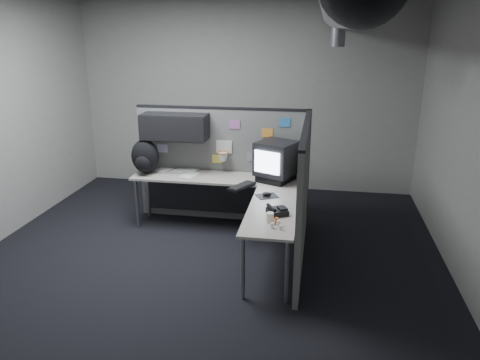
% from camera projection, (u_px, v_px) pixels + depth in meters
% --- Properties ---
extents(room, '(5.62, 5.62, 3.22)m').
position_uv_depth(room, '(255.00, 84.00, 4.90)').
color(room, black).
rests_on(room, ground).
extents(partition_back, '(2.44, 0.42, 1.63)m').
position_uv_depth(partition_back, '(209.00, 153.00, 6.53)').
color(partition_back, slate).
rests_on(partition_back, ground).
extents(partition_right, '(0.07, 2.23, 1.63)m').
position_uv_depth(partition_right, '(303.00, 195.00, 5.41)').
color(partition_right, slate).
rests_on(partition_right, ground).
extents(desk, '(2.31, 2.11, 0.73)m').
position_uv_depth(desk, '(231.00, 193.00, 6.09)').
color(desk, '#A8A198').
rests_on(desk, ground).
extents(monitor, '(0.60, 0.61, 0.52)m').
position_uv_depth(monitor, '(276.00, 161.00, 6.11)').
color(monitor, black).
rests_on(monitor, desk).
extents(keyboard, '(0.33, 0.45, 0.04)m').
position_uv_depth(keyboard, '(242.00, 186.00, 5.91)').
color(keyboard, black).
rests_on(keyboard, desk).
extents(mouse, '(0.31, 0.29, 0.05)m').
position_uv_depth(mouse, '(267.00, 195.00, 5.61)').
color(mouse, black).
rests_on(mouse, desk).
extents(phone, '(0.27, 0.27, 0.10)m').
position_uv_depth(phone, '(277.00, 211.00, 5.07)').
color(phone, black).
rests_on(phone, desk).
extents(bottles, '(0.12, 0.16, 0.08)m').
position_uv_depth(bottles, '(277.00, 224.00, 4.74)').
color(bottles, silver).
rests_on(bottles, desk).
extents(cup, '(0.10, 0.10, 0.11)m').
position_uv_depth(cup, '(270.00, 218.00, 4.84)').
color(cup, silver).
rests_on(cup, desk).
extents(papers, '(0.69, 0.52, 0.01)m').
position_uv_depth(papers, '(181.00, 171.00, 6.59)').
color(papers, white).
rests_on(papers, desk).
extents(backpack, '(0.45, 0.43, 0.48)m').
position_uv_depth(backpack, '(145.00, 157.00, 6.43)').
color(backpack, black).
rests_on(backpack, desk).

